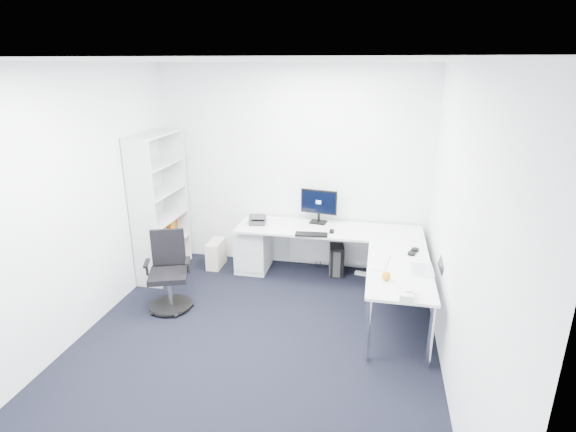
% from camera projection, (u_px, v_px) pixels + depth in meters
% --- Properties ---
extents(ground, '(4.20, 4.20, 0.00)m').
position_uv_depth(ground, '(252.00, 349.00, 4.44)').
color(ground, black).
extents(ceiling, '(4.20, 4.20, 0.00)m').
position_uv_depth(ceiling, '(243.00, 60.00, 3.57)').
color(ceiling, white).
extents(wall_back, '(3.60, 0.02, 2.70)m').
position_uv_depth(wall_back, '(293.00, 169.00, 5.95)').
color(wall_back, white).
rests_on(wall_back, ground).
extents(wall_front, '(3.60, 0.02, 2.70)m').
position_uv_depth(wall_front, '(120.00, 369.00, 2.06)').
color(wall_front, white).
rests_on(wall_front, ground).
extents(wall_left, '(0.02, 4.20, 2.70)m').
position_uv_depth(wall_left, '(69.00, 208.00, 4.34)').
color(wall_left, white).
rests_on(wall_left, ground).
extents(wall_right, '(0.02, 4.20, 2.70)m').
position_uv_depth(wall_right, '(460.00, 235.00, 3.67)').
color(wall_right, white).
rests_on(wall_right, ground).
extents(l_desk, '(2.34, 1.31, 0.68)m').
position_uv_depth(l_desk, '(325.00, 264.00, 5.53)').
color(l_desk, silver).
rests_on(l_desk, ground).
extents(drawer_pedestal, '(0.41, 0.51, 0.63)m').
position_uv_depth(drawer_pedestal, '(253.00, 247.00, 6.09)').
color(drawer_pedestal, silver).
rests_on(drawer_pedestal, ground).
extents(bookshelf, '(0.36, 0.94, 1.87)m').
position_uv_depth(bookshelf, '(160.00, 206.00, 5.79)').
color(bookshelf, silver).
rests_on(bookshelf, ground).
extents(task_chair, '(0.64, 0.64, 0.90)m').
position_uv_depth(task_chair, '(168.00, 273.00, 5.04)').
color(task_chair, black).
rests_on(task_chair, ground).
extents(black_pc_tower, '(0.24, 0.43, 0.39)m').
position_uv_depth(black_pc_tower, '(336.00, 258.00, 6.03)').
color(black_pc_tower, black).
rests_on(black_pc_tower, ground).
extents(beige_pc_tower, '(0.18, 0.39, 0.37)m').
position_uv_depth(beige_pc_tower, '(216.00, 254.00, 6.21)').
color(beige_pc_tower, beige).
rests_on(beige_pc_tower, ground).
extents(power_strip, '(0.35, 0.13, 0.04)m').
position_uv_depth(power_strip, '(368.00, 275.00, 5.96)').
color(power_strip, silver).
rests_on(power_strip, ground).
extents(monitor, '(0.50, 0.22, 0.46)m').
position_uv_depth(monitor, '(319.00, 206.00, 5.85)').
color(monitor, black).
rests_on(monitor, l_desk).
extents(black_keyboard, '(0.41, 0.17, 0.02)m').
position_uv_depth(black_keyboard, '(311.00, 234.00, 5.50)').
color(black_keyboard, black).
rests_on(black_keyboard, l_desk).
extents(mouse, '(0.06, 0.09, 0.03)m').
position_uv_depth(mouse, '(332.00, 231.00, 5.58)').
color(mouse, black).
rests_on(mouse, l_desk).
extents(desk_phone, '(0.23, 0.23, 0.15)m').
position_uv_depth(desk_phone, '(258.00, 218.00, 5.87)').
color(desk_phone, '#2D2C2F').
rests_on(desk_phone, l_desk).
extents(laptop, '(0.33, 0.32, 0.23)m').
position_uv_depth(laptop, '(423.00, 260.00, 4.52)').
color(laptop, silver).
rests_on(laptop, l_desk).
extents(white_keyboard, '(0.19, 0.45, 0.01)m').
position_uv_depth(white_keyboard, '(382.00, 262.00, 4.74)').
color(white_keyboard, silver).
rests_on(white_keyboard, l_desk).
extents(headphones, '(0.19, 0.23, 0.05)m').
position_uv_depth(headphones, '(413.00, 251.00, 4.97)').
color(headphones, black).
rests_on(headphones, l_desk).
extents(orange_fruit, '(0.09, 0.09, 0.09)m').
position_uv_depth(orange_fruit, '(386.00, 276.00, 4.35)').
color(orange_fruit, orange).
rests_on(orange_fruit, l_desk).
extents(tissue_box, '(0.13, 0.23, 0.08)m').
position_uv_depth(tissue_box, '(406.00, 294.00, 4.00)').
color(tissue_box, silver).
rests_on(tissue_box, l_desk).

